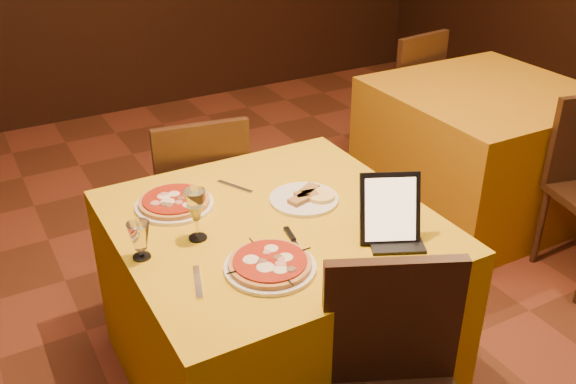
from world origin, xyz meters
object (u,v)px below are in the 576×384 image
chair_side_far (397,96)px  pizza_far (174,203)px  tablet (390,208)px  side_table (481,151)px  wine_glass (196,215)px  water_glass (140,241)px  chair_main_far (197,198)px  main_table (274,302)px  pizza_near (270,265)px

chair_side_far → pizza_far: chair_side_far is taller
pizza_far → tablet: bearing=-45.1°
side_table → pizza_far: bearing=-168.8°
side_table → wine_glass: bearing=-162.1°
wine_glass → water_glass: size_ratio=1.46×
pizza_far → wine_glass: size_ratio=1.55×
chair_main_far → chair_side_far: same height
main_table → pizza_far: size_ratio=3.74×
main_table → tablet: size_ratio=4.51×
pizza_near → water_glass: water_glass is taller
wine_glass → tablet: tablet is taller
main_table → water_glass: 0.66m
chair_main_far → main_table: bearing=98.9°
wine_glass → pizza_near: bearing=-64.8°
main_table → chair_main_far: (0.00, 0.79, 0.08)m
pizza_near → pizza_far: (-0.13, 0.53, 0.00)m
pizza_far → main_table: bearing=-43.4°
pizza_near → water_glass: (-0.34, 0.26, 0.05)m
main_table → side_table: 1.84m
wine_glass → chair_side_far: bearing=36.0°
pizza_far → wine_glass: bearing=-91.6°
pizza_far → water_glass: (-0.21, -0.27, 0.05)m
pizza_far → tablet: 0.81m
chair_side_far → tablet: (-1.43, -1.77, 0.41)m
main_table → wine_glass: size_ratio=5.79×
chair_main_far → wine_glass: bearing=78.7°
side_table → chair_side_far: size_ratio=1.21×
water_glass → tablet: tablet is taller
side_table → pizza_far: size_ratio=3.74×
chair_main_far → chair_side_far: size_ratio=1.00×
side_table → pizza_near: pizza_near is taller
pizza_far → tablet: (0.56, -0.57, 0.10)m
chair_main_far → tablet: tablet is taller
pizza_far → water_glass: size_ratio=2.26×
water_glass → wine_glass: bearing=5.2°
main_table → pizza_near: 0.50m
pizza_near → tablet: (0.44, -0.03, 0.10)m
chair_main_far → pizza_far: bearing=71.1°
chair_side_far → pizza_near: 2.57m
main_table → side_table: same height
chair_side_far → tablet: tablet is taller
chair_side_far → water_glass: chair_side_far is taller
tablet → main_table: bearing=158.7°
main_table → tablet: tablet is taller
chair_side_far → pizza_near: size_ratio=3.06×
main_table → chair_side_far: (1.71, 1.47, 0.08)m
chair_main_far → pizza_far: 0.67m
chair_side_far → water_glass: size_ratio=7.00×
chair_side_far → pizza_far: size_ratio=3.09×
pizza_far → wine_glass: (-0.01, -0.25, 0.08)m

